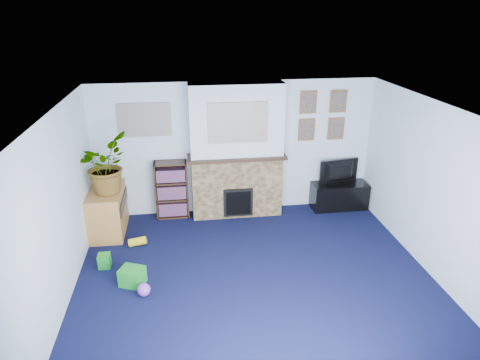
{
  "coord_description": "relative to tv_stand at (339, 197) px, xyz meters",
  "views": [
    {
      "loc": [
        -0.91,
        -5.0,
        3.6
      ],
      "look_at": [
        -0.12,
        0.76,
        1.2
      ],
      "focal_mm": 32.0,
      "sensor_mm": 36.0,
      "label": 1
    }
  ],
  "objects": [
    {
      "name": "mantel_can",
      "position": [
        -1.28,
        -0.03,
        0.99
      ],
      "size": [
        0.07,
        0.07,
        0.13
      ],
      "primitive_type": "cylinder",
      "color": "#198C26",
      "rests_on": "chimney_breast"
    },
    {
      "name": "mantel_teddy",
      "position": [
        -2.53,
        -0.03,
        0.99
      ],
      "size": [
        0.14,
        0.14,
        0.14
      ],
      "primitive_type": "sphere",
      "color": "gray",
      "rests_on": "chimney_breast"
    },
    {
      "name": "portrait_br",
      "position": [
        -0.1,
        0.2,
        1.27
      ],
      "size": [
        0.3,
        0.03,
        0.4
      ],
      "primitive_type": "cube",
      "color": "brown",
      "rests_on": "wall_back"
    },
    {
      "name": "television",
      "position": [
        0.0,
        0.02,
        0.49
      ],
      "size": [
        0.78,
        0.23,
        0.44
      ],
      "primitive_type": "imported",
      "rotation": [
        0.0,
        0.0,
        3.31
      ],
      "color": "black",
      "rests_on": "tv_stand"
    },
    {
      "name": "green_crate",
      "position": [
        -3.66,
        -1.95,
        -0.08
      ],
      "size": [
        0.39,
        0.35,
        0.25
      ],
      "primitive_type": "cube",
      "rotation": [
        0.0,
        0.0,
        -0.39
      ],
      "color": "#198C26",
      "rests_on": "ground"
    },
    {
      "name": "chimney_breast",
      "position": [
        -1.95,
        0.02,
        0.96
      ],
      "size": [
        1.72,
        0.5,
        2.4
      ],
      "color": "brown",
      "rests_on": "ground"
    },
    {
      "name": "tv_stand",
      "position": [
        0.0,
        0.0,
        0.0
      ],
      "size": [
        1.03,
        0.43,
        0.49
      ],
      "primitive_type": "cube",
      "color": "black",
      "rests_on": "ground"
    },
    {
      "name": "toy_ball",
      "position": [
        -3.49,
        -2.22,
        -0.13
      ],
      "size": [
        0.18,
        0.18,
        0.18
      ],
      "primitive_type": "sphere",
      "color": "purple",
      "rests_on": "ground"
    },
    {
      "name": "mantel_clock",
      "position": [
        -1.97,
        -0.03,
        1.0
      ],
      "size": [
        0.1,
        0.06,
        0.14
      ],
      "primitive_type": "cube",
      "color": "gold",
      "rests_on": "chimney_breast"
    },
    {
      "name": "toy_tube",
      "position": [
        -3.67,
        -0.9,
        -0.15
      ],
      "size": [
        0.29,
        0.13,
        0.17
      ],
      "primitive_type": "cylinder",
      "rotation": [
        0.0,
        1.43,
        0.0
      ],
      "color": "yellow",
      "rests_on": "ground"
    },
    {
      "name": "potted_plant",
      "position": [
        -4.14,
        -0.41,
        1.0
      ],
      "size": [
        0.77,
        0.87,
        0.93
      ],
      "primitive_type": "imported",
      "rotation": [
        0.0,
        0.0,
        1.51
      ],
      "color": "#26661E",
      "rests_on": "sideboard"
    },
    {
      "name": "mantel_candle",
      "position": [
        -1.63,
        -0.03,
        1.01
      ],
      "size": [
        0.05,
        0.05,
        0.15
      ],
      "primitive_type": "cylinder",
      "color": "#B2BFC6",
      "rests_on": "chimney_breast"
    },
    {
      "name": "portrait_tr",
      "position": [
        -0.1,
        0.2,
        1.77
      ],
      "size": [
        0.3,
        0.03,
        0.4
      ],
      "primitive_type": "cube",
      "color": "brown",
      "rests_on": "wall_back"
    },
    {
      "name": "toy_block",
      "position": [
        -4.11,
        -1.46,
        -0.11
      ],
      "size": [
        0.17,
        0.17,
        0.21
      ],
      "primitive_type": "cube",
      "rotation": [
        0.0,
        0.0,
        -0.01
      ],
      "color": "#198C26",
      "rests_on": "ground"
    },
    {
      "name": "wall_right",
      "position": [
        0.55,
        -2.03,
        0.97
      ],
      "size": [
        0.04,
        4.5,
        2.4
      ],
      "primitive_type": "cube",
      "color": "silver",
      "rests_on": "ground"
    },
    {
      "name": "floor",
      "position": [
        -1.95,
        -2.03,
        -0.22
      ],
      "size": [
        5.0,
        4.5,
        0.01
      ],
      "primitive_type": "cube",
      "color": "black",
      "rests_on": "ground"
    },
    {
      "name": "portrait_tl",
      "position": [
        -0.65,
        0.2,
        1.77
      ],
      "size": [
        0.3,
        0.03,
        0.4
      ],
      "primitive_type": "cube",
      "color": "brown",
      "rests_on": "wall_back"
    },
    {
      "name": "wall_left",
      "position": [
        -4.45,
        -2.03,
        0.97
      ],
      "size": [
        0.04,
        4.5,
        2.4
      ],
      "primitive_type": "cube",
      "color": "silver",
      "rests_on": "ground"
    },
    {
      "name": "collage_main",
      "position": [
        -1.95,
        -0.19,
        1.56
      ],
      "size": [
        1.0,
        0.03,
        0.68
      ],
      "primitive_type": "cube",
      "color": "gray",
      "rests_on": "chimney_breast"
    },
    {
      "name": "sideboard",
      "position": [
        -4.19,
        -0.36,
        0.12
      ],
      "size": [
        0.55,
        0.98,
        0.76
      ],
      "primitive_type": "cube",
      "color": "#AD7437",
      "rests_on": "ground"
    },
    {
      "name": "collage_left",
      "position": [
        -3.5,
        0.21,
        1.55
      ],
      "size": [
        0.9,
        0.03,
        0.58
      ],
      "primitive_type": "cube",
      "color": "gray",
      "rests_on": "wall_back"
    },
    {
      "name": "portrait_bl",
      "position": [
        -0.65,
        0.2,
        1.27
      ],
      "size": [
        0.3,
        0.03,
        0.4
      ],
      "primitive_type": "cube",
      "color": "brown",
      "rests_on": "wall_back"
    },
    {
      "name": "bookshelf",
      "position": [
        -3.11,
        0.08,
        0.28
      ],
      "size": [
        0.58,
        0.28,
        1.05
      ],
      "color": "black",
      "rests_on": "ground"
    },
    {
      "name": "ceiling",
      "position": [
        -1.95,
        -2.03,
        2.17
      ],
      "size": [
        5.0,
        4.5,
        0.01
      ],
      "primitive_type": "cube",
      "color": "white",
      "rests_on": "wall_back"
    },
    {
      "name": "wall_back",
      "position": [
        -1.95,
        0.22,
        0.97
      ],
      "size": [
        5.0,
        0.04,
        2.4
      ],
      "primitive_type": "cube",
      "color": "silver",
      "rests_on": "ground"
    },
    {
      "name": "wall_front",
      "position": [
        -1.95,
        -4.28,
        0.97
      ],
      "size": [
        5.0,
        0.04,
        2.4
      ],
      "primitive_type": "cube",
      "color": "silver",
      "rests_on": "ground"
    }
  ]
}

